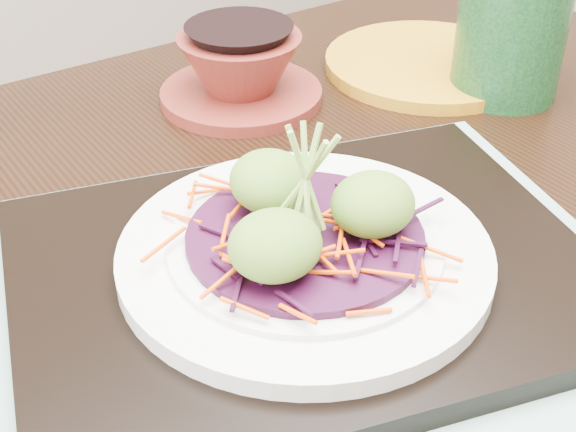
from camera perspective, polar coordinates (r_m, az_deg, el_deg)
dining_table at (r=0.67m, az=-1.32°, el=-9.19°), size 1.22×0.82×0.75m
placemat at (r=0.57m, az=1.17°, el=-4.88°), size 0.54×0.47×0.00m
serving_tray at (r=0.56m, az=1.18°, el=-4.02°), size 0.47×0.40×0.02m
white_plate at (r=0.55m, az=1.20°, el=-2.60°), size 0.26×0.26×0.02m
cabbage_bed at (r=0.55m, az=1.22°, el=-1.50°), size 0.16×0.16×0.01m
carrot_julienne at (r=0.54m, az=1.23°, el=-0.82°), size 0.20×0.20×0.01m
guacamole_scoops at (r=0.53m, az=1.29°, el=0.47°), size 0.14×0.13×0.04m
scallion_garnish at (r=0.52m, az=1.28°, el=2.31°), size 0.06×0.06×0.09m
terracotta_bowl_set at (r=0.81m, az=-3.40°, el=10.18°), size 0.20×0.20×0.07m
yellow_plate at (r=0.90m, az=9.92°, el=10.62°), size 0.23×0.23×0.01m
green_jar at (r=0.84m, az=15.54°, el=12.32°), size 0.11×0.11×0.13m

